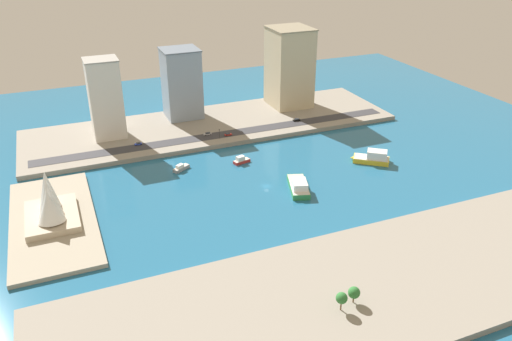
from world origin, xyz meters
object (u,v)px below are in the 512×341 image
object	(u,v)px
ferry_green_doubledeck	(299,186)
suv_black	(297,120)
tugboat_red	(241,160)
pickup_red	(228,134)
hatchback_blue	(138,144)
office_block_beige	(289,67)
opera_landmark	(50,204)
hotel_broad_white	(105,99)
sedan_silver	(208,134)
ferry_yellow_fast	(373,158)
yacht_sleek_gray	(181,168)
tower_tall_glass	(182,83)
traffic_light_waterfront	(219,132)

from	to	relation	value
ferry_green_doubledeck	suv_black	world-z (taller)	ferry_green_doubledeck
tugboat_red	pickup_red	distance (m)	34.90
suv_black	ferry_green_doubledeck	bearing A→B (deg)	154.19
hatchback_blue	pickup_red	xyz separation A→B (m)	(-6.50, -54.69, 0.00)
office_block_beige	opera_landmark	distance (m)	196.20
hotel_broad_white	pickup_red	size ratio (longest dim) A/B	10.68
sedan_silver	office_block_beige	bearing A→B (deg)	-64.89
office_block_beige	pickup_red	world-z (taller)	office_block_beige
ferry_yellow_fast	yacht_sleek_gray	bearing A→B (deg)	72.74
ferry_yellow_fast	sedan_silver	distance (m)	102.40
tower_tall_glass	traffic_light_waterfront	distance (m)	52.07
traffic_light_waterfront	opera_landmark	distance (m)	115.82
sedan_silver	suv_black	distance (m)	62.41
yacht_sleek_gray	pickup_red	size ratio (longest dim) A/B	2.45
sedan_silver	traffic_light_waterfront	bearing A→B (deg)	-149.77
hatchback_blue	opera_landmark	distance (m)	85.66
hotel_broad_white	pickup_red	world-z (taller)	hotel_broad_white
pickup_red	suv_black	distance (m)	51.21
yacht_sleek_gray	traffic_light_waterfront	xyz separation A→B (m)	(27.28, -31.60, 5.82)
office_block_beige	opera_landmark	xyz separation A→B (m)	(-100.66, 167.21, -20.12)
tower_tall_glass	opera_landmark	world-z (taller)	tower_tall_glass
opera_landmark	hotel_broad_white	bearing A→B (deg)	-23.48
tugboat_red	tower_tall_glass	xyz separation A→B (m)	(79.20, 11.98, 24.24)
hotel_broad_white	pickup_red	distance (m)	77.07
sedan_silver	traffic_light_waterfront	size ratio (longest dim) A/B	0.79
hotel_broad_white	hatchback_blue	world-z (taller)	hotel_broad_white
suv_black	traffic_light_waterfront	distance (m)	58.30
yacht_sleek_gray	traffic_light_waterfront	size ratio (longest dim) A/B	1.71
ferry_yellow_fast	office_block_beige	distance (m)	105.43
yacht_sleek_gray	ferry_green_doubledeck	bearing A→B (deg)	-132.71
opera_landmark	office_block_beige	bearing A→B (deg)	-58.95
hatchback_blue	traffic_light_waterfront	world-z (taller)	traffic_light_waterfront
opera_landmark	yacht_sleek_gray	bearing A→B (deg)	-65.59
tugboat_red	ferry_green_doubledeck	bearing A→B (deg)	-159.48
pickup_red	suv_black	size ratio (longest dim) A/B	0.93
ferry_yellow_fast	opera_landmark	xyz separation A→B (m)	(1.05, 171.71, 7.29)
ferry_green_doubledeck	ferry_yellow_fast	world-z (taller)	ferry_yellow_fast
hatchback_blue	traffic_light_waterfront	size ratio (longest dim) A/B	0.66
ferry_yellow_fast	suv_black	world-z (taller)	ferry_yellow_fast
tugboat_red	yacht_sleek_gray	bearing A→B (deg)	82.76
hatchback_blue	pickup_red	bearing A→B (deg)	-96.78
tower_tall_glass	hotel_broad_white	distance (m)	54.55
office_block_beige	yacht_sleek_gray	bearing A→B (deg)	125.17
tugboat_red	hatchback_blue	xyz separation A→B (m)	(41.07, 50.38, 2.03)
tugboat_red	pickup_red	xyz separation A→B (m)	(34.57, -4.32, 2.04)
opera_landmark	suv_black	bearing A→B (deg)	-66.76
hotel_broad_white	office_block_beige	bearing A→B (deg)	-84.74
office_block_beige	sedan_silver	bearing A→B (deg)	115.11
ferry_yellow_fast	suv_black	bearing A→B (deg)	11.72
ferry_green_doubledeck	yacht_sleek_gray	bearing A→B (deg)	47.29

